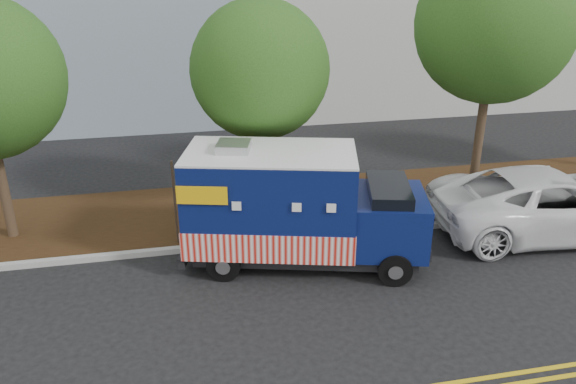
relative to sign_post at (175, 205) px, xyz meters
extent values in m
plane|color=black|center=(2.05, -1.69, -1.20)|extent=(120.00, 120.00, 0.00)
cube|color=#9E9E99|center=(2.05, -0.29, -1.12)|extent=(120.00, 0.18, 0.15)
cube|color=black|center=(2.05, 1.81, -1.12)|extent=(120.00, 4.00, 0.15)
cylinder|color=#38281C|center=(-4.31, 1.27, 0.49)|extent=(0.26, 0.26, 3.37)
cylinder|color=#38281C|center=(2.50, 1.61, 0.45)|extent=(0.26, 0.26, 3.30)
sphere|color=#254B15|center=(2.50, 1.61, 3.03)|extent=(3.74, 3.74, 3.74)
cylinder|color=#38281C|center=(8.88, 1.04, 0.93)|extent=(0.26, 0.26, 4.26)
sphere|color=#254B15|center=(8.88, 1.04, 4.14)|extent=(4.34, 4.34, 4.34)
cube|color=#473828|center=(0.00, 0.00, 0.00)|extent=(0.06, 0.06, 2.40)
cube|color=black|center=(3.10, -1.38, -0.80)|extent=(5.57, 3.08, 0.26)
cube|color=#0B164D|center=(2.27, -1.16, 0.50)|extent=(4.39, 3.11, 2.27)
cube|color=red|center=(2.27, -1.16, -0.30)|extent=(4.44, 3.17, 0.71)
cube|color=white|center=(2.27, -1.16, 1.65)|extent=(4.39, 3.11, 0.06)
cube|color=#B7B7BA|center=(1.45, -0.95, 1.78)|extent=(0.92, 0.92, 0.21)
cube|color=#0B164D|center=(5.02, -1.88, -0.02)|extent=(2.16, 2.40, 1.32)
cube|color=black|center=(4.97, -1.87, 0.61)|extent=(1.38, 2.02, 0.61)
cube|color=black|center=(5.86, -2.10, -0.46)|extent=(0.55, 1.85, 0.28)
cube|color=black|center=(0.31, -0.65, -0.77)|extent=(0.70, 2.10, 0.26)
cube|color=#B7B7BA|center=(0.34, -0.66, 0.55)|extent=(0.47, 1.66, 1.80)
cube|color=#B7B7BA|center=(2.83, -0.15, 0.55)|extent=(1.66, 0.47, 1.04)
cube|color=yellow|center=(0.62, -1.89, 1.02)|extent=(1.10, 0.31, 0.43)
cube|color=yellow|center=(1.19, 0.28, 1.02)|extent=(1.10, 0.31, 0.43)
cylinder|color=black|center=(4.86, -2.84, -0.80)|extent=(0.83, 0.46, 0.79)
cylinder|color=black|center=(5.35, -0.97, -0.80)|extent=(0.83, 0.46, 0.79)
cylinder|color=black|center=(1.02, -1.83, -0.80)|extent=(0.83, 0.46, 0.79)
cylinder|color=black|center=(1.51, 0.03, -0.80)|extent=(0.83, 0.46, 0.79)
imported|color=white|center=(9.96, -1.16, -0.32)|extent=(6.60, 3.51, 1.77)
camera|label=1|loc=(0.20, -13.28, 5.89)|focal=35.00mm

